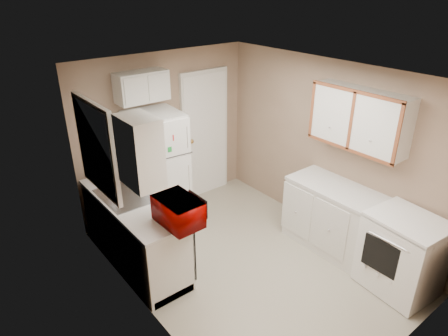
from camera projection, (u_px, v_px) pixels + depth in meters
floor at (248, 262)px, 5.13m from camera, size 3.80×3.80×0.00m
ceiling at (254, 75)px, 4.10m from camera, size 3.80×3.80×0.00m
wall_left at (143, 220)px, 3.83m from camera, size 3.80×3.80×0.00m
wall_right at (328, 149)px, 5.40m from camera, size 3.80×3.80×0.00m
wall_back at (166, 133)px, 5.96m from camera, size 2.80×2.80×0.00m
wall_front at (406, 261)px, 3.27m from camera, size 2.80×2.80×0.00m
left_counter at (135, 232)px, 4.95m from camera, size 0.60×1.80×0.90m
dishwasher at (181, 243)px, 4.68m from camera, size 0.03×0.58×0.72m
sink at (126, 198)px, 4.88m from camera, size 0.54×0.74×0.16m
microwave at (179, 211)px, 4.25m from camera, size 0.55×0.31×0.36m
soap_bottle at (103, 175)px, 5.16m from camera, size 0.07×0.08×0.17m
window_blinds at (97, 148)px, 4.42m from camera, size 0.10×0.98×1.08m
upper_cabinet_left at (140, 152)px, 3.81m from camera, size 0.30×0.45×0.70m
refrigerator at (157, 171)px, 5.61m from camera, size 0.76×0.74×1.70m
cabinet_over_fridge at (142, 86)px, 5.28m from camera, size 0.70×0.30×0.40m
interior_door at (205, 135)px, 6.40m from camera, size 0.86×0.06×2.08m
right_counter at (357, 230)px, 4.99m from camera, size 0.60×2.00×0.90m
stove at (402, 254)px, 4.51m from camera, size 0.71×0.84×0.96m
upper_cabinet_right at (359, 118)px, 4.71m from camera, size 0.30×1.20×0.70m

